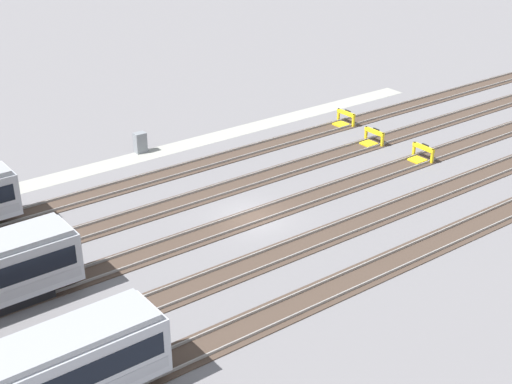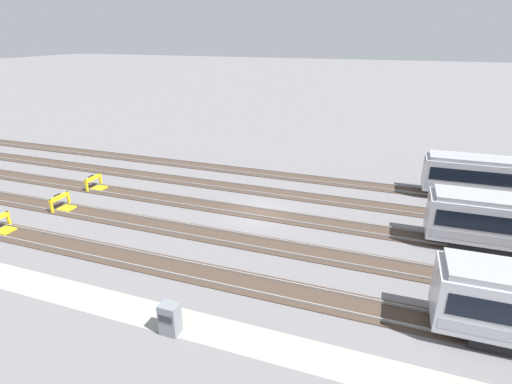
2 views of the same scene
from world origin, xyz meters
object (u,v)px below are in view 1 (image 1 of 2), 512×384
(bumper_stop_middle_track, at_px, (421,154))
(electrical_cabinet, at_px, (140,143))
(bumper_stop_near_inner_track, at_px, (372,138))
(bumper_stop_nearest_track, at_px, (344,119))

(bumper_stop_middle_track, relative_size, electrical_cabinet, 1.25)
(bumper_stop_middle_track, bearing_deg, bumper_stop_near_inner_track, -82.46)
(bumper_stop_middle_track, height_order, electrical_cabinet, electrical_cabinet)
(bumper_stop_nearest_track, xyz_separation_m, bumper_stop_near_inner_track, (1.20, 4.59, 0.00))
(electrical_cabinet, bearing_deg, bumper_stop_near_inner_track, 148.79)
(bumper_stop_near_inner_track, distance_m, electrical_cabinet, 18.35)
(bumper_stop_near_inner_track, height_order, bumper_stop_middle_track, same)
(bumper_stop_near_inner_track, bearing_deg, electrical_cabinet, -31.21)
(bumper_stop_nearest_track, distance_m, bumper_stop_near_inner_track, 4.74)
(bumper_stop_nearest_track, distance_m, electrical_cabinet, 17.60)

